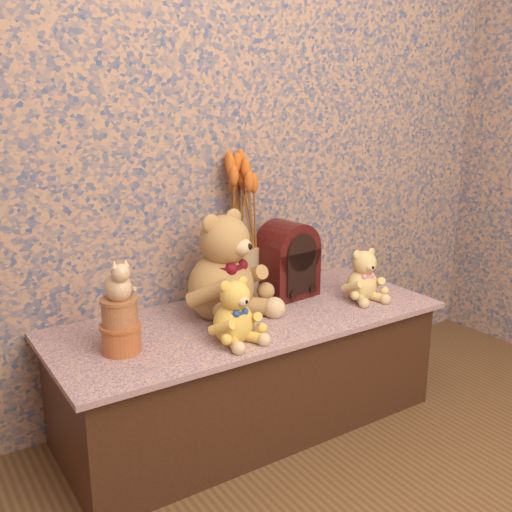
{
  "coord_description": "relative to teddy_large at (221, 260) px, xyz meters",
  "views": [
    {
      "loc": [
        -1.07,
        -0.47,
        1.21
      ],
      "look_at": [
        0.0,
        1.16,
        0.67
      ],
      "focal_mm": 40.96,
      "sensor_mm": 36.0,
      "label": 1
    }
  ],
  "objects": [
    {
      "name": "teddy_large",
      "position": [
        0.0,
        0.0,
        0.0
      ],
      "size": [
        0.45,
        0.49,
        0.42
      ],
      "primitive_type": null,
      "rotation": [
        0.0,
        0.0,
        0.39
      ],
      "color": "#946339",
      "rests_on": "display_shelf"
    },
    {
      "name": "biscuit_tin_upper",
      "position": [
        -0.42,
        -0.11,
        -0.08
      ],
      "size": [
        0.13,
        0.13,
        0.09
      ],
      "primitive_type": "cylinder",
      "rotation": [
        0.0,
        0.0,
        -0.22
      ],
      "color": "tan",
      "rests_on": "biscuit_tin_lower"
    },
    {
      "name": "cat_figurine",
      "position": [
        -0.42,
        -0.11,
        0.03
      ],
      "size": [
        0.1,
        0.11,
        0.14
      ],
      "primitive_type": null,
      "rotation": [
        0.0,
        0.0,
        -0.0
      ],
      "color": "silver",
      "rests_on": "biscuit_tin_upper"
    },
    {
      "name": "cathedral_radio",
      "position": [
        0.33,
        0.04,
        -0.06
      ],
      "size": [
        0.24,
        0.18,
        0.3
      ],
      "primitive_type": null,
      "rotation": [
        0.0,
        0.0,
        0.11
      ],
      "color": "#3B0A0B",
      "rests_on": "display_shelf"
    },
    {
      "name": "ceramic_vase",
      "position": [
        0.18,
        0.12,
        -0.1
      ],
      "size": [
        0.16,
        0.16,
        0.21
      ],
      "primitive_type": "cylinder",
      "rotation": [
        0.0,
        0.0,
        -0.31
      ],
      "color": "tan",
      "rests_on": "display_shelf"
    },
    {
      "name": "dried_stalks",
      "position": [
        0.18,
        0.12,
        0.21
      ],
      "size": [
        0.24,
        0.24,
        0.42
      ],
      "primitive_type": null,
      "rotation": [
        0.0,
        0.0,
        -0.09
      ],
      "color": "#CE6021",
      "rests_on": "ceramic_vase"
    },
    {
      "name": "teddy_small",
      "position": [
        0.55,
        -0.15,
        -0.1
      ],
      "size": [
        0.2,
        0.23,
        0.22
      ],
      "primitive_type": null,
      "rotation": [
        0.0,
        0.0,
        -0.14
      ],
      "color": "tan",
      "rests_on": "display_shelf"
    },
    {
      "name": "display_shelf",
      "position": [
        0.07,
        -0.07,
        -0.42
      ],
      "size": [
        1.44,
        0.59,
        0.43
      ],
      "primitive_type": "cube",
      "color": "navy",
      "rests_on": "ground"
    },
    {
      "name": "teddy_medium",
      "position": [
        -0.08,
        -0.22,
        -0.09
      ],
      "size": [
        0.21,
        0.24,
        0.23
      ],
      "primitive_type": null,
      "rotation": [
        0.0,
        0.0,
        0.11
      ],
      "color": "gold",
      "rests_on": "display_shelf"
    },
    {
      "name": "biscuit_tin_lower",
      "position": [
        -0.42,
        -0.11,
        -0.16
      ],
      "size": [
        0.16,
        0.16,
        0.09
      ],
      "primitive_type": "cylinder",
      "rotation": [
        0.0,
        0.0,
        -0.36
      ],
      "color": "#CC863B",
      "rests_on": "display_shelf"
    }
  ]
}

